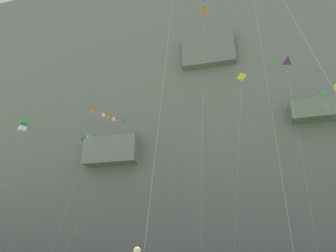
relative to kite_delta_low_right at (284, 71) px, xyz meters
name	(u,v)px	position (x,y,z in m)	size (l,w,h in m)	color
cliff_face	(214,95)	(-11.46, 34.13, 16.18)	(180.00, 23.77, 78.78)	slate
kite_delta_low_right	(284,71)	(0.00, 0.00, 0.00)	(1.50, 5.09, 23.92)	purple
kite_diamond_front_field	(241,85)	(-5.67, -2.16, -2.58)	(3.53, 1.94, 22.66)	yellow
kite_banner_low_left	(85,143)	(-27.69, -0.63, -7.87)	(4.18, 7.11, 16.54)	black
kite_box_mid_right	(23,125)	(-34.31, -5.39, -6.48)	(1.76, 5.10, 17.61)	green
kite_banner_far_left	(108,119)	(-25.43, 1.42, -3.59)	(3.19, 8.80, 20.39)	black
kite_delta_high_left	(278,2)	(-3.29, -19.01, -6.16)	(2.39, 7.02, 17.80)	teal
kite_diamond_upper_right	(203,18)	(-9.78, -3.51, 8.12)	(1.65, 4.93, 33.66)	orange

